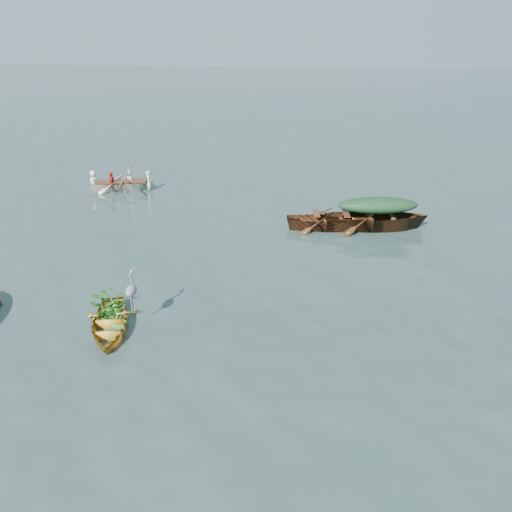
# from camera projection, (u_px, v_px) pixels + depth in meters

# --- Properties ---
(ground) EXTENTS (140.00, 140.00, 0.00)m
(ground) POSITION_uv_depth(u_px,v_px,m) (226.00, 315.00, 11.51)
(ground) COLOR #304440
(ground) RESTS_ON ground
(yellow_dinghy) EXTENTS (1.81, 2.83, 0.67)m
(yellow_dinghy) POSITION_uv_depth(u_px,v_px,m) (110.00, 331.00, 10.91)
(yellow_dinghy) COLOR gold
(yellow_dinghy) RESTS_ON ground
(green_tarp_boat) EXTENTS (4.80, 2.03, 1.11)m
(green_tarp_boat) POSITION_uv_depth(u_px,v_px,m) (375.00, 229.00, 16.31)
(green_tarp_boat) COLOR #43230F
(green_tarp_boat) RESTS_ON ground
(open_wooden_boat) EXTENTS (4.02, 1.48, 0.89)m
(open_wooden_boat) POSITION_uv_depth(u_px,v_px,m) (330.00, 229.00, 16.29)
(open_wooden_boat) COLOR brown
(open_wooden_boat) RESTS_ON ground
(rowed_boat) EXTENTS (3.68, 1.82, 0.80)m
(rowed_boat) POSITION_uv_depth(u_px,v_px,m) (123.00, 190.00, 20.02)
(rowed_boat) COLOR white
(rowed_boat) RESTS_ON ground
(green_tarp_cover) EXTENTS (2.64, 1.11, 0.52)m
(green_tarp_cover) POSITION_uv_depth(u_px,v_px,m) (378.00, 205.00, 15.96)
(green_tarp_cover) COLOR #1A3F1C
(green_tarp_cover) RESTS_ON green_tarp_boat
(thwart_benches) EXTENTS (2.02, 0.86, 0.04)m
(thwart_benches) POSITION_uv_depth(u_px,v_px,m) (331.00, 215.00, 16.09)
(thwart_benches) COLOR #4E2212
(thwart_benches) RESTS_ON open_wooden_boat
(heron) EXTENTS (0.38, 0.46, 0.92)m
(heron) POSITION_uv_depth(u_px,v_px,m) (132.00, 296.00, 10.70)
(heron) COLOR gray
(heron) RESTS_ON yellow_dinghy
(dinghy_weeds) EXTENTS (0.92, 1.06, 0.60)m
(dinghy_weeds) POSITION_uv_depth(u_px,v_px,m) (110.00, 293.00, 11.14)
(dinghy_weeds) COLOR #19631A
(dinghy_weeds) RESTS_ON yellow_dinghy
(rowers) EXTENTS (2.62, 1.48, 0.76)m
(rowers) POSITION_uv_depth(u_px,v_px,m) (120.00, 171.00, 19.69)
(rowers) COLOR white
(rowers) RESTS_ON rowed_boat
(oars) EXTENTS (1.17, 2.67, 0.06)m
(oars) POSITION_uv_depth(u_px,v_px,m) (121.00, 180.00, 19.84)
(oars) COLOR brown
(oars) RESTS_ON rowed_boat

